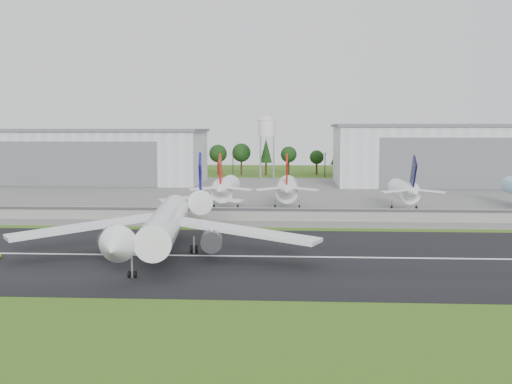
# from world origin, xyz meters

# --- Properties ---
(ground) EXTENTS (600.00, 600.00, 0.00)m
(ground) POSITION_xyz_m (0.00, 0.00, 0.00)
(ground) COLOR #365B15
(ground) RESTS_ON ground
(runway) EXTENTS (320.00, 60.00, 0.10)m
(runway) POSITION_xyz_m (0.00, 10.00, 0.05)
(runway) COLOR black
(runway) RESTS_ON ground
(runway_centerline) EXTENTS (220.00, 1.00, 0.02)m
(runway_centerline) POSITION_xyz_m (0.00, 10.00, 0.11)
(runway_centerline) COLOR white
(runway_centerline) RESTS_ON runway
(apron) EXTENTS (320.00, 150.00, 0.10)m
(apron) POSITION_xyz_m (0.00, 120.00, 0.05)
(apron) COLOR slate
(apron) RESTS_ON ground
(blast_fence) EXTENTS (240.00, 0.61, 3.50)m
(blast_fence) POSITION_xyz_m (0.00, 54.99, 1.81)
(blast_fence) COLOR gray
(blast_fence) RESTS_ON ground
(hangar_west) EXTENTS (97.00, 44.00, 23.20)m
(hangar_west) POSITION_xyz_m (-80.00, 164.92, 11.63)
(hangar_west) COLOR silver
(hangar_west) RESTS_ON ground
(hangar_east) EXTENTS (102.00, 47.00, 25.20)m
(hangar_east) POSITION_xyz_m (75.00, 164.92, 12.63)
(hangar_east) COLOR silver
(hangar_east) RESTS_ON ground
(water_tower) EXTENTS (8.40, 8.40, 29.40)m
(water_tower) POSITION_xyz_m (-5.00, 185.00, 24.55)
(water_tower) COLOR #99999E
(water_tower) RESTS_ON ground
(utility_poles) EXTENTS (230.00, 3.00, 12.00)m
(utility_poles) POSITION_xyz_m (0.00, 200.00, 0.00)
(utility_poles) COLOR black
(utility_poles) RESTS_ON ground
(treeline) EXTENTS (320.00, 16.00, 22.00)m
(treeline) POSITION_xyz_m (0.00, 215.00, 0.00)
(treeline) COLOR black
(treeline) RESTS_ON ground
(main_airliner) EXTENTS (56.97, 59.27, 18.17)m
(main_airliner) POSITION_xyz_m (-16.58, 9.57, 4.89)
(main_airliner) COLOR white
(main_airliner) RESTS_ON runway
(parked_jet_red_a) EXTENTS (7.36, 31.29, 16.84)m
(parked_jet_red_a) POSITION_xyz_m (-12.58, 76.58, 6.32)
(parked_jet_red_a) COLOR white
(parked_jet_red_a) RESTS_ON ground
(parked_jet_red_b) EXTENTS (7.36, 31.29, 16.84)m
(parked_jet_red_b) POSITION_xyz_m (5.22, 76.58, 6.32)
(parked_jet_red_b) COLOR silver
(parked_jet_red_b) RESTS_ON ground
(parked_jet_navy) EXTENTS (7.36, 31.29, 16.45)m
(parked_jet_navy) POSITION_xyz_m (38.67, 76.52, 5.96)
(parked_jet_navy) COLOR white
(parked_jet_navy) RESTS_ON ground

